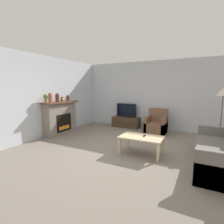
{
  "coord_description": "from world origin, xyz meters",
  "views": [
    {
      "loc": [
        1.88,
        -3.98,
        1.66
      ],
      "look_at": [
        -0.79,
        1.11,
        0.85
      ],
      "focal_mm": 28.0,
      "sensor_mm": 36.0,
      "label": 1
    }
  ],
  "objects_px": {
    "tv_stand": "(126,122)",
    "coffee_table": "(141,139)",
    "couch": "(221,154)",
    "floor_lamp": "(223,95)",
    "mantel_vase_centre_left": "(57,98)",
    "mantel_vase_right": "(68,98)",
    "potted_plant": "(46,98)",
    "mantel_vase_left": "(50,98)",
    "mantel_clock": "(62,99)",
    "remote": "(144,136)",
    "armchair": "(156,125)",
    "fireplace": "(60,118)",
    "tv": "(126,111)"
  },
  "relations": [
    {
      "from": "floor_lamp",
      "to": "mantel_clock",
      "type": "bearing_deg",
      "value": -170.01
    },
    {
      "from": "tv",
      "to": "floor_lamp",
      "type": "relative_size",
      "value": 0.52
    },
    {
      "from": "couch",
      "to": "floor_lamp",
      "type": "distance_m",
      "value": 1.86
    },
    {
      "from": "mantel_vase_centre_left",
      "to": "tv_stand",
      "type": "bearing_deg",
      "value": 53.12
    },
    {
      "from": "potted_plant",
      "to": "mantel_vase_left",
      "type": "bearing_deg",
      "value": 90.0
    },
    {
      "from": "armchair",
      "to": "mantel_vase_centre_left",
      "type": "bearing_deg",
      "value": -148.8
    },
    {
      "from": "mantel_clock",
      "to": "tv",
      "type": "distance_m",
      "value": 2.62
    },
    {
      "from": "mantel_vase_left",
      "to": "floor_lamp",
      "type": "height_order",
      "value": "floor_lamp"
    },
    {
      "from": "tv",
      "to": "couch",
      "type": "relative_size",
      "value": 0.41
    },
    {
      "from": "mantel_vase_left",
      "to": "tv_stand",
      "type": "bearing_deg",
      "value": 56.73
    },
    {
      "from": "mantel_vase_left",
      "to": "mantel_vase_right",
      "type": "relative_size",
      "value": 1.5
    },
    {
      "from": "remote",
      "to": "couch",
      "type": "relative_size",
      "value": 0.07
    },
    {
      "from": "couch",
      "to": "floor_lamp",
      "type": "height_order",
      "value": "floor_lamp"
    },
    {
      "from": "fireplace",
      "to": "floor_lamp",
      "type": "height_order",
      "value": "floor_lamp"
    },
    {
      "from": "fireplace",
      "to": "mantel_vase_left",
      "type": "xyz_separation_m",
      "value": [
        0.02,
        -0.42,
        0.73
      ]
    },
    {
      "from": "mantel_clock",
      "to": "fireplace",
      "type": "bearing_deg",
      "value": -97.18
    },
    {
      "from": "mantel_vase_centre_left",
      "to": "armchair",
      "type": "bearing_deg",
      "value": 31.2
    },
    {
      "from": "remote",
      "to": "coffee_table",
      "type": "bearing_deg",
      "value": -139.65
    },
    {
      "from": "mantel_vase_left",
      "to": "potted_plant",
      "type": "xyz_separation_m",
      "value": [
        0.0,
        -0.18,
        0.01
      ]
    },
    {
      "from": "fireplace",
      "to": "remote",
      "type": "height_order",
      "value": "fireplace"
    },
    {
      "from": "mantel_vase_right",
      "to": "tv",
      "type": "distance_m",
      "value": 2.42
    },
    {
      "from": "mantel_vase_centre_left",
      "to": "potted_plant",
      "type": "relative_size",
      "value": 1.07
    },
    {
      "from": "floor_lamp",
      "to": "remote",
      "type": "bearing_deg",
      "value": -139.39
    },
    {
      "from": "mantel_vase_centre_left",
      "to": "potted_plant",
      "type": "bearing_deg",
      "value": -90.0
    },
    {
      "from": "mantel_vase_left",
      "to": "remote",
      "type": "relative_size",
      "value": 2.1
    },
    {
      "from": "mantel_vase_centre_left",
      "to": "couch",
      "type": "xyz_separation_m",
      "value": [
        4.88,
        -0.32,
        -1.03
      ]
    },
    {
      "from": "tv",
      "to": "coffee_table",
      "type": "relative_size",
      "value": 0.84
    },
    {
      "from": "mantel_vase_right",
      "to": "fireplace",
      "type": "bearing_deg",
      "value": -92.3
    },
    {
      "from": "armchair",
      "to": "potted_plant",
      "type": "bearing_deg",
      "value": -142.44
    },
    {
      "from": "mantel_clock",
      "to": "coffee_table",
      "type": "relative_size",
      "value": 0.14
    },
    {
      "from": "tv_stand",
      "to": "couch",
      "type": "xyz_separation_m",
      "value": [
        3.22,
        -2.52,
        0.07
      ]
    },
    {
      "from": "tv",
      "to": "armchair",
      "type": "bearing_deg",
      "value": -15.6
    },
    {
      "from": "couch",
      "to": "floor_lamp",
      "type": "relative_size",
      "value": 1.28
    },
    {
      "from": "potted_plant",
      "to": "floor_lamp",
      "type": "bearing_deg",
      "value": 18.02
    },
    {
      "from": "mantel_vase_centre_left",
      "to": "mantel_vase_right",
      "type": "xyz_separation_m",
      "value": [
        0.0,
        0.53,
        -0.04
      ]
    },
    {
      "from": "floor_lamp",
      "to": "tv",
      "type": "bearing_deg",
      "value": 161.73
    },
    {
      "from": "mantel_vase_left",
      "to": "coffee_table",
      "type": "height_order",
      "value": "mantel_vase_left"
    },
    {
      "from": "mantel_vase_centre_left",
      "to": "armchair",
      "type": "relative_size",
      "value": 0.34
    },
    {
      "from": "mantel_vase_centre_left",
      "to": "potted_plant",
      "type": "height_order",
      "value": "mantel_vase_centre_left"
    },
    {
      "from": "mantel_clock",
      "to": "potted_plant",
      "type": "bearing_deg",
      "value": -90.06
    },
    {
      "from": "coffee_table",
      "to": "mantel_vase_right",
      "type": "bearing_deg",
      "value": 163.54
    },
    {
      "from": "mantel_clock",
      "to": "armchair",
      "type": "relative_size",
      "value": 0.17
    },
    {
      "from": "fireplace",
      "to": "tv",
      "type": "relative_size",
      "value": 1.62
    },
    {
      "from": "mantel_vase_right",
      "to": "couch",
      "type": "xyz_separation_m",
      "value": [
        4.88,
        -0.84,
        -0.99
      ]
    },
    {
      "from": "armchair",
      "to": "couch",
      "type": "xyz_separation_m",
      "value": [
        1.87,
        -2.14,
        -0.01
      ]
    },
    {
      "from": "tv_stand",
      "to": "coffee_table",
      "type": "relative_size",
      "value": 1.11
    },
    {
      "from": "fireplace",
      "to": "couch",
      "type": "relative_size",
      "value": 0.66
    },
    {
      "from": "coffee_table",
      "to": "mantel_vase_centre_left",
      "type": "bearing_deg",
      "value": 172.61
    },
    {
      "from": "fireplace",
      "to": "remote",
      "type": "bearing_deg",
      "value": -8.04
    },
    {
      "from": "potted_plant",
      "to": "tv_stand",
      "type": "xyz_separation_m",
      "value": [
        1.65,
        2.69,
        -1.12
      ]
    }
  ]
}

